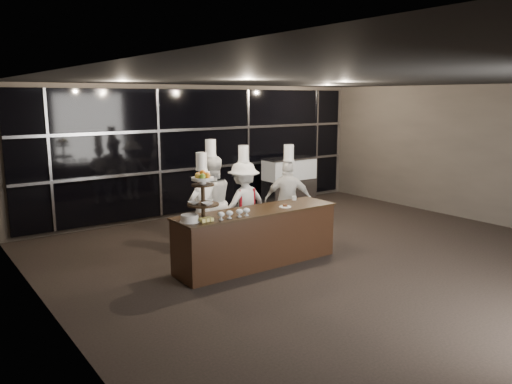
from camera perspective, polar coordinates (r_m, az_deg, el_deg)
room at (r=7.95m, az=12.49°, el=1.67°), size 10.00×10.00×10.00m
window_wall at (r=11.78m, az=-5.78°, el=4.79°), size 8.60×0.10×2.80m
buffet_counter at (r=8.22m, az=0.10°, el=-5.16°), size 2.84×0.74×0.92m
display_stand at (r=7.49m, az=-6.09°, el=0.06°), size 0.48×0.48×0.74m
compotes at (r=7.58m, az=-2.51°, el=-2.35°), size 0.57×0.11×0.12m
layer_cake at (r=7.40m, az=-7.60°, el=-3.00°), size 0.30×0.30×0.11m
pastry_squares at (r=7.41m, az=-5.73°, el=-3.15°), size 0.19×0.13×0.05m
small_plate at (r=8.33m, az=3.34°, el=-1.64°), size 0.20×0.20×0.05m
chef_cup at (r=8.90m, az=4.39°, el=-0.71°), size 0.08×0.08×0.07m
display_case at (r=12.53m, az=3.81°, el=1.41°), size 1.35×0.59×1.24m
chef_a at (r=8.80m, az=-6.14°, el=-2.03°), size 0.58×0.41×1.79m
chef_b at (r=9.09m, az=-5.11°, el=-1.11°), size 0.93×0.79×1.99m
chef_c at (r=9.26m, az=-1.42°, el=-1.24°), size 1.06×0.67×1.86m
chef_d at (r=9.60m, az=3.70°, el=-0.84°), size 0.95×0.86×1.85m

